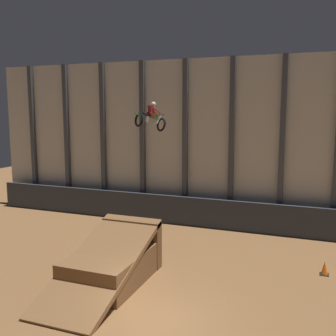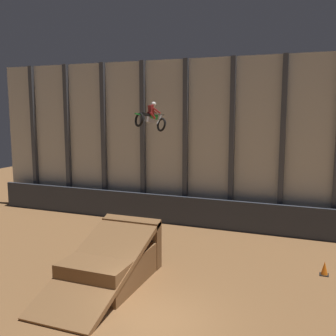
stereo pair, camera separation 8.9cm
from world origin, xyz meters
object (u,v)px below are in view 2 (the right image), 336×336
object	(u,v)px
dirt_ramp	(113,262)
traffic_cone_arena_edge	(96,254)
traffic_cone_near_ramp	(324,268)
rider_bike_solo	(151,118)

from	to	relation	value
dirt_ramp	traffic_cone_arena_edge	world-z (taller)	dirt_ramp
traffic_cone_near_ramp	traffic_cone_arena_edge	size ratio (longest dim) A/B	1.00
dirt_ramp	traffic_cone_near_ramp	distance (m)	8.66
dirt_ramp	rider_bike_solo	xyz separation A→B (m)	(-0.73, 5.52, 5.61)
dirt_ramp	rider_bike_solo	world-z (taller)	rider_bike_solo
dirt_ramp	traffic_cone_near_ramp	xyz separation A→B (m)	(7.90, 3.51, -0.45)
rider_bike_solo	traffic_cone_arena_edge	bearing A→B (deg)	-71.94
rider_bike_solo	traffic_cone_near_ramp	distance (m)	10.74
dirt_ramp	traffic_cone_arena_edge	xyz separation A→B (m)	(-1.74, 1.55, -0.45)
rider_bike_solo	dirt_ramp	bearing A→B (deg)	-50.11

